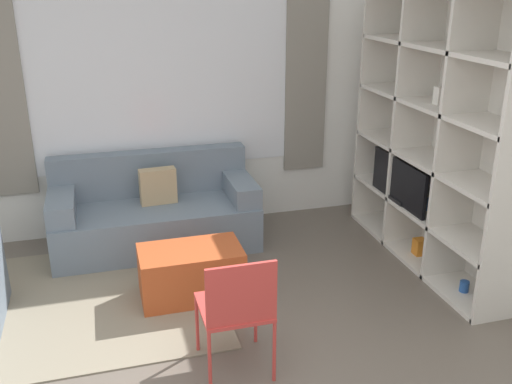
{
  "coord_description": "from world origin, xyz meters",
  "views": [
    {
      "loc": [
        -0.63,
        -2.24,
        2.44
      ],
      "look_at": [
        0.52,
        1.81,
        0.85
      ],
      "focal_mm": 40.0,
      "sensor_mm": 36.0,
      "label": 1
    }
  ],
  "objects": [
    {
      "name": "ottoman",
      "position": [
        -0.03,
        1.8,
        0.21
      ],
      "size": [
        0.81,
        0.47,
        0.42
      ],
      "color": "#B74C23",
      "rests_on": "ground_plane"
    },
    {
      "name": "shelving_unit",
      "position": [
        2.17,
        1.9,
        1.17
      ],
      "size": [
        0.43,
        2.15,
        2.39
      ],
      "color": "silver",
      "rests_on": "ground_plane"
    },
    {
      "name": "wall_back",
      "position": [
        0.0,
        3.32,
        1.36
      ],
      "size": [
        5.9,
        0.11,
        2.7
      ],
      "color": "white",
      "rests_on": "ground_plane"
    },
    {
      "name": "couch_main",
      "position": [
        -0.19,
        2.87,
        0.31
      ],
      "size": [
        1.9,
        0.84,
        0.86
      ],
      "color": "slate",
      "rests_on": "ground_plane"
    },
    {
      "name": "wall_right",
      "position": [
        2.39,
        1.65,
        1.35
      ],
      "size": [
        0.07,
        4.49,
        2.7
      ],
      "primitive_type": "cube",
      "color": "white",
      "rests_on": "ground_plane"
    },
    {
      "name": "folding_chair",
      "position": [
        0.1,
        0.76,
        0.52
      ],
      "size": [
        0.44,
        0.46,
        0.86
      ],
      "rotation": [
        0.0,
        0.0,
        3.14
      ],
      "color": "#CC3D38",
      "rests_on": "ground_plane"
    },
    {
      "name": "area_rug",
      "position": [
        -0.83,
        1.95,
        0.01
      ],
      "size": [
        2.04,
        1.89,
        0.01
      ],
      "primitive_type": "cube",
      "color": "gray",
      "rests_on": "ground_plane"
    }
  ]
}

